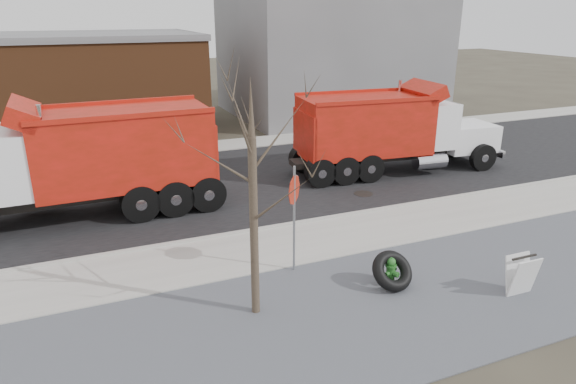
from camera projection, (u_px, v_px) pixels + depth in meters
name	position (u px, v px, depth m)	size (l,w,h in m)	color
ground	(330.00, 242.00, 14.85)	(120.00, 120.00, 0.00)	#383328
gravel_verge	(400.00, 302.00, 11.81)	(60.00, 5.00, 0.03)	slate
sidewalk	(327.00, 238.00, 15.06)	(60.00, 2.50, 0.06)	#9E9B93
curb	(308.00, 221.00, 16.18)	(60.00, 0.15, 0.11)	#9E9B93
road	(258.00, 179.00, 20.32)	(60.00, 9.40, 0.02)	black
far_sidewalk	(219.00, 146.00, 25.27)	(60.00, 2.00, 0.06)	#9E9B93
building_grey	(329.00, 49.00, 32.42)	(12.00, 10.00, 8.00)	gray
bare_tree	(253.00, 171.00, 10.32)	(3.20, 3.20, 5.20)	#382D23
fire_hydrant	(391.00, 273.00, 12.40)	(0.43, 0.42, 0.77)	#2D6F2A
truck_tire	(392.00, 271.00, 12.29)	(1.07, 0.96, 0.94)	black
stop_sign	(294.00, 201.00, 12.60)	(0.55, 0.58, 2.83)	gray
sandwich_board	(521.00, 275.00, 11.95)	(0.72, 0.46, 0.99)	white
dump_truck_red_a	(390.00, 128.00, 20.76)	(8.97, 3.18, 3.59)	black
dump_truck_red_b	(84.00, 158.00, 16.10)	(9.24, 2.83, 3.86)	black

